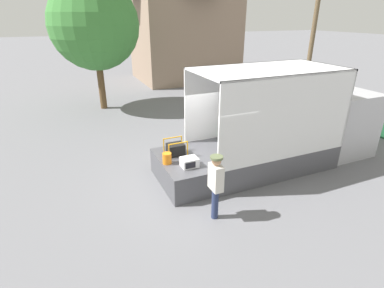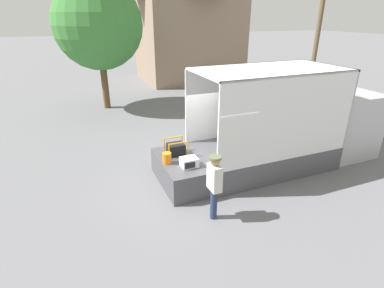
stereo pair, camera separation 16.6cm
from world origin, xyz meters
The scene contains 10 objects.
ground_plane centered at (0.00, 0.00, 0.00)m, with size 160.00×160.00×0.00m, color slate.
box_truck centered at (4.01, 0.00, 1.00)m, with size 6.79×2.47×3.40m.
tailgate_deck centered at (-0.64, 0.00, 0.41)m, with size 1.27×2.34×0.83m, color #4C4C51.
microwave centered at (-0.56, -0.52, 0.96)m, with size 0.48×0.41×0.27m.
portable_generator centered at (-0.62, 0.40, 1.02)m, with size 0.65×0.53×0.51m.
orange_bucket centered at (-1.10, -0.08, 0.99)m, with size 0.27×0.27×0.33m.
worker_person centered at (-0.47, -2.01, 1.11)m, with size 0.32×0.44×1.79m.
house_backdrop centered at (5.91, 15.82, 4.28)m, with size 7.78×6.48×8.41m.
utility_pole centered at (10.96, 7.21, 4.59)m, with size 1.80×0.28×8.86m.
street_tree centered at (-1.64, 9.54, 4.44)m, with size 4.61×4.61×6.75m.
Camera 1 is at (-3.60, -7.74, 4.92)m, focal length 28.00 mm.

